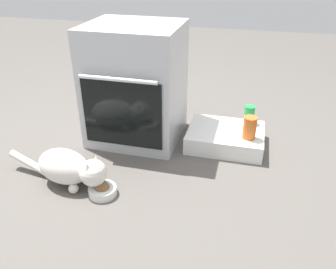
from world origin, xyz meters
The scene contains 7 objects.
ground centered at (0.00, 0.00, 0.00)m, with size 8.00×8.00×0.00m, color #56514C.
oven centered at (-0.04, 0.40, 0.37)m, with size 0.57×0.55×0.74m.
pantry_cabinet centered at (0.55, 0.42, 0.06)m, with size 0.48×0.38×0.11m, color white.
food_bowl centered at (-0.01, -0.25, 0.03)m, with size 0.15×0.15×0.08m.
cat centered at (-0.21, -0.22, 0.11)m, with size 0.64×0.24×0.21m.
soda_can centered at (0.68, 0.55, 0.17)m, with size 0.07×0.07×0.12m, color green.
sauce_jar centered at (0.69, 0.35, 0.18)m, with size 0.08×0.08×0.14m, color #D16023.
Camera 1 is at (0.67, -1.54, 1.15)m, focal length 36.63 mm.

